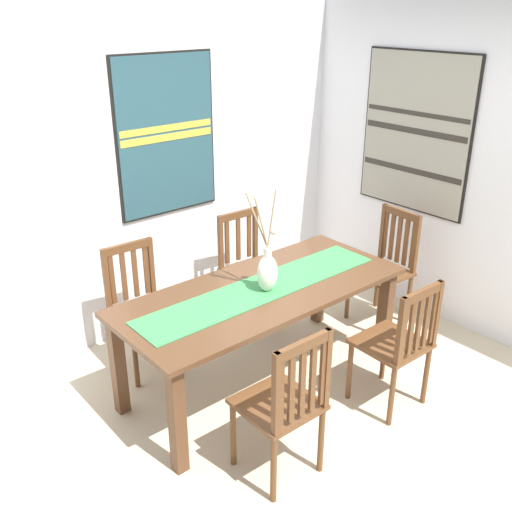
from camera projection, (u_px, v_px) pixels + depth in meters
The scene contains 13 objects.
ground_plane at pixel (317, 421), 3.82m from camera, with size 6.40×6.40×0.03m, color beige.
wall_back at pixel (156, 164), 4.56m from camera, with size 6.40×0.12×2.70m, color silver.
wall_side at pixel (497, 171), 4.36m from camera, with size 0.12×6.40×2.70m, color silver.
dining_table at pixel (262, 302), 3.94m from camera, with size 2.03×0.86×0.75m.
table_runner at pixel (262, 288), 3.90m from camera, with size 1.86×0.36×0.01m, color #388447.
centerpiece_vase at pixel (267, 270), 3.81m from camera, with size 0.18×0.21×0.71m.
chair_0 at pixel (248, 266), 4.86m from camera, with size 0.44×0.44×0.94m.
chair_1 at pixel (285, 402), 3.17m from camera, with size 0.43×0.43×0.97m.
chair_2 at pixel (399, 342), 3.76m from camera, with size 0.43×0.43×0.93m.
chair_3 at pixel (140, 305), 4.22m from camera, with size 0.44×0.44×0.94m.
chair_4 at pixel (386, 265), 4.83m from camera, with size 0.45×0.45×0.97m.
painting_on_back_wall at pixel (166, 136), 4.47m from camera, with size 0.87×0.05×1.24m.
painting_on_side_wall at pixel (416, 133), 4.75m from camera, with size 0.05×1.03×1.30m.
Camera 1 is at (-2.28, -2.07, 2.53)m, focal length 40.56 mm.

